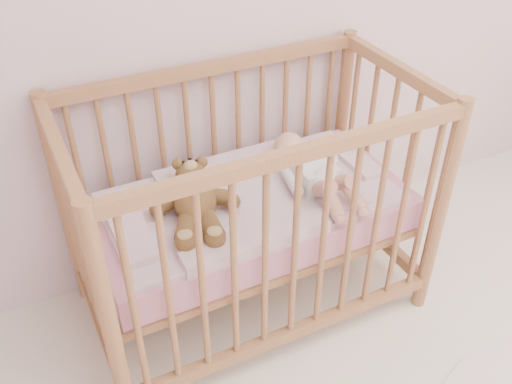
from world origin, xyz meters
TOP-DOWN VIEW (x-y plane):
  - crib at (-0.36, 1.60)m, footprint 1.36×0.76m
  - mattress at (-0.36, 1.60)m, footprint 1.22×0.62m
  - blanket at (-0.36, 1.60)m, footprint 1.10×0.58m
  - baby at (-0.11, 1.58)m, footprint 0.29×0.58m
  - teddy_bear at (-0.60, 1.58)m, footprint 0.47×0.57m

SIDE VIEW (x-z plane):
  - mattress at x=-0.36m, z-range 0.42..0.55m
  - crib at x=-0.36m, z-range 0.00..1.00m
  - blanket at x=-0.36m, z-range 0.53..0.59m
  - baby at x=-0.11m, z-range 0.57..0.70m
  - teddy_bear at x=-0.60m, z-range 0.58..0.71m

